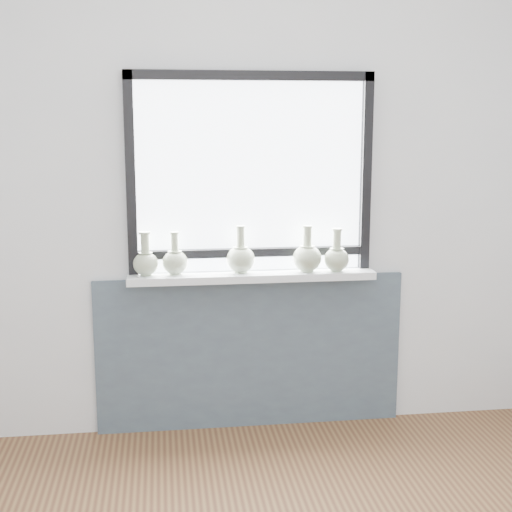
{
  "coord_description": "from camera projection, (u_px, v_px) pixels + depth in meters",
  "views": [
    {
      "loc": [
        -0.47,
        -1.98,
        1.7
      ],
      "look_at": [
        0.0,
        1.55,
        1.02
      ],
      "focal_mm": 50.0,
      "sensor_mm": 36.0,
      "label": 1
    }
  ],
  "objects": [
    {
      "name": "window",
      "position": [
        250.0,
        170.0,
        3.76
      ],
      "size": [
        1.3,
        0.06,
        1.05
      ],
      "color": "black",
      "rests_on": "windowsill"
    },
    {
      "name": "vase_e",
      "position": [
        337.0,
        257.0,
        3.82
      ],
      "size": [
        0.14,
        0.14,
        0.23
      ],
      "rotation": [
        0.0,
        0.0,
        -0.09
      ],
      "color": "#B1C09D",
      "rests_on": "windowsill"
    },
    {
      "name": "vase_c",
      "position": [
        241.0,
        258.0,
        3.79
      ],
      "size": [
        0.15,
        0.15,
        0.25
      ],
      "rotation": [
        0.0,
        0.0,
        -0.24
      ],
      "color": "#B1C09D",
      "rests_on": "windowsill"
    },
    {
      "name": "vase_d",
      "position": [
        307.0,
        256.0,
        3.81
      ],
      "size": [
        0.16,
        0.16,
        0.25
      ],
      "rotation": [
        0.0,
        0.0,
        0.43
      ],
      "color": "#B1C09D",
      "rests_on": "windowsill"
    },
    {
      "name": "vase_b",
      "position": [
        175.0,
        261.0,
        3.75
      ],
      "size": [
        0.14,
        0.14,
        0.23
      ],
      "rotation": [
        0.0,
        0.0,
        0.16
      ],
      "color": "#B1C09D",
      "rests_on": "windowsill"
    },
    {
      "name": "windowsill",
      "position": [
        252.0,
        276.0,
        3.81
      ],
      "size": [
        1.32,
        0.18,
        0.04
      ],
      "primitive_type": "cube",
      "color": "white",
      "rests_on": "apron_panel"
    },
    {
      "name": "apron_panel",
      "position": [
        250.0,
        352.0,
        3.96
      ],
      "size": [
        1.7,
        0.03,
        0.86
      ],
      "primitive_type": "cube",
      "color": "#485965",
      "rests_on": "ground"
    },
    {
      "name": "back_wall",
      "position": [
        250.0,
        196.0,
        3.82
      ],
      "size": [
        3.6,
        0.02,
        2.6
      ],
      "primitive_type": "cube",
      "color": "silver",
      "rests_on": "ground"
    },
    {
      "name": "vase_a",
      "position": [
        146.0,
        261.0,
        3.72
      ],
      "size": [
        0.13,
        0.13,
        0.23
      ],
      "rotation": [
        0.0,
        0.0,
        -0.22
      ],
      "color": "#B1C09D",
      "rests_on": "windowsill"
    }
  ]
}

